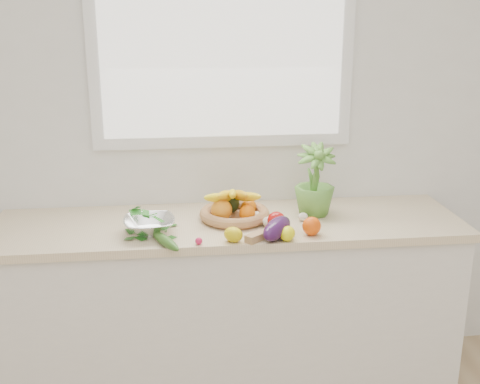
{
  "coord_description": "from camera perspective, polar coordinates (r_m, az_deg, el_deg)",
  "views": [
    {
      "loc": [
        -0.26,
        -0.75,
        1.88
      ],
      "look_at": [
        0.05,
        1.93,
        1.05
      ],
      "focal_mm": 45.0,
      "sensor_mm": 36.0,
      "label": 1
    }
  ],
  "objects": [
    {
      "name": "fruit_basket",
      "position": [
        2.89,
        -0.59,
        -1.68
      ],
      "size": [
        0.37,
        0.37,
        0.18
      ],
      "color": "tan",
      "rests_on": "countertop"
    },
    {
      "name": "lemon_c",
      "position": [
        2.62,
        -0.64,
        -4.06
      ],
      "size": [
        0.11,
        0.1,
        0.07
      ],
      "primitive_type": "ellipsoid",
      "rotation": [
        0.0,
        0.0,
        0.97
      ],
      "color": "gold",
      "rests_on": "countertop"
    },
    {
      "name": "garlic_a",
      "position": [
        2.87,
        1.54,
        -2.32
      ],
      "size": [
        0.06,
        0.06,
        0.05
      ],
      "primitive_type": "ellipsoid",
      "rotation": [
        0.0,
        0.0,
        -0.05
      ],
      "color": "white",
      "rests_on": "countertop"
    },
    {
      "name": "eggplant",
      "position": [
        2.66,
        3.53,
        -3.46
      ],
      "size": [
        0.2,
        0.24,
        0.09
      ],
      "primitive_type": "ellipsoid",
      "rotation": [
        0.0,
        0.0,
        -0.58
      ],
      "color": "#30103D",
      "rests_on": "countertop"
    },
    {
      "name": "cucumber",
      "position": [
        2.6,
        -7.09,
        -4.64
      ],
      "size": [
        0.15,
        0.24,
        0.04
      ],
      "primitive_type": "ellipsoid",
      "rotation": [
        0.0,
        0.0,
        0.45
      ],
      "color": "#2A5E1B",
      "rests_on": "countertop"
    },
    {
      "name": "window_pane",
      "position": [
        2.98,
        -1.64,
        14.61
      ],
      "size": [
        1.18,
        0.01,
        0.98
      ],
      "primitive_type": "cube",
      "color": "white",
      "rests_on": "window_frame"
    },
    {
      "name": "apple",
      "position": [
        2.77,
        3.47,
        -2.72
      ],
      "size": [
        0.09,
        0.09,
        0.08
      ],
      "primitive_type": "sphere",
      "rotation": [
        0.0,
        0.0,
        -0.08
      ],
      "color": "#AE0F0D",
      "rests_on": "countertop"
    },
    {
      "name": "radish",
      "position": [
        2.61,
        -3.93,
        -4.66
      ],
      "size": [
        0.04,
        0.04,
        0.03
      ],
      "primitive_type": "sphere",
      "rotation": [
        0.0,
        0.0,
        -0.19
      ],
      "color": "#D51A4D",
      "rests_on": "countertop"
    },
    {
      "name": "back_wall",
      "position": [
        3.06,
        -1.63,
        7.12
      ],
      "size": [
        4.5,
        0.02,
        2.7
      ],
      "primitive_type": "cube",
      "color": "white",
      "rests_on": "ground"
    },
    {
      "name": "potted_herb",
      "position": [
        2.94,
        7.11,
        1.14
      ],
      "size": [
        0.2,
        0.2,
        0.35
      ],
      "primitive_type": "imported",
      "rotation": [
        0.0,
        0.0,
        -0.03
      ],
      "color": "#599536",
      "rests_on": "countertop"
    },
    {
      "name": "lemon_b",
      "position": [
        2.64,
        4.52,
        -3.95
      ],
      "size": [
        0.1,
        0.1,
        0.07
      ],
      "primitive_type": "ellipsoid",
      "rotation": [
        0.0,
        0.0,
        -0.54
      ],
      "color": "yellow",
      "rests_on": "countertop"
    },
    {
      "name": "window_frame",
      "position": [
        3.0,
        -1.67,
        14.63
      ],
      "size": [
        1.3,
        0.03,
        1.1
      ],
      "primitive_type": "cube",
      "color": "white",
      "rests_on": "back_wall"
    },
    {
      "name": "garlic_b",
      "position": [
        2.89,
        6.0,
        -2.35
      ],
      "size": [
        0.05,
        0.05,
        0.04
      ],
      "primitive_type": "ellipsoid",
      "rotation": [
        0.0,
        0.0,
        -0.09
      ],
      "color": "silver",
      "rests_on": "countertop"
    },
    {
      "name": "garlic_c",
      "position": [
        2.8,
        2.7,
        -2.84
      ],
      "size": [
        0.06,
        0.06,
        0.05
      ],
      "primitive_type": "ellipsoid",
      "rotation": [
        0.0,
        0.0,
        0.14
      ],
      "color": "white",
      "rests_on": "countertop"
    },
    {
      "name": "colander_with_spinach",
      "position": [
        2.73,
        -8.62,
        -2.77
      ],
      "size": [
        0.25,
        0.25,
        0.12
      ],
      "color": "silver",
      "rests_on": "countertop"
    },
    {
      "name": "ginger",
      "position": [
        2.64,
        1.54,
        -4.29
      ],
      "size": [
        0.11,
        0.1,
        0.03
      ],
      "primitive_type": "cube",
      "rotation": [
        0.0,
        0.0,
        0.71
      ],
      "color": "tan",
      "rests_on": "countertop"
    },
    {
      "name": "orange_loose",
      "position": [
        2.72,
        6.81,
        -3.23
      ],
      "size": [
        0.11,
        0.11,
        0.08
      ],
      "primitive_type": "sphere",
      "rotation": [
        0.0,
        0.0,
        0.31
      ],
      "color": "#E84D07",
      "rests_on": "countertop"
    },
    {
      "name": "lemon_a",
      "position": [
        2.66,
        3.38,
        -3.83
      ],
      "size": [
        0.07,
        0.09,
        0.06
      ],
      "primitive_type": "ellipsoid",
      "rotation": [
        0.0,
        0.0,
        0.23
      ],
      "color": "#F6AE0D",
      "rests_on": "countertop"
    },
    {
      "name": "countertop",
      "position": [
        2.89,
        -1.03,
        -3.14
      ],
      "size": [
        2.24,
        0.62,
        0.04
      ],
      "primitive_type": "cube",
      "color": "beige",
      "rests_on": "counter_cabinet"
    },
    {
      "name": "counter_cabinet",
      "position": [
        3.08,
        -0.99,
        -11.03
      ],
      "size": [
        2.2,
        0.58,
        0.86
      ],
      "primitive_type": "cube",
      "color": "silver",
      "rests_on": "ground"
    }
  ]
}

